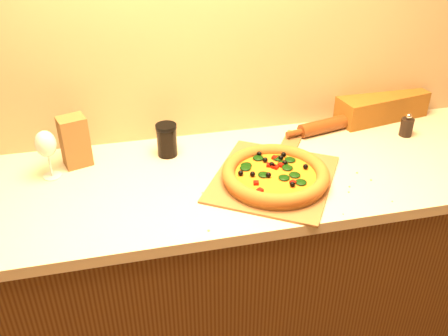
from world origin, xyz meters
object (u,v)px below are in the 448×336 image
pizza_peel (274,176)px  pepper_grinder (407,126)px  rolling_pin (330,125)px  dark_jar (167,140)px  pizza (275,175)px  wine_glass (46,145)px

pizza_peel → pepper_grinder: size_ratio=6.42×
rolling_pin → dark_jar: (-0.68, -0.05, 0.04)m
pizza → pepper_grinder: pepper_grinder is taller
pizza_peel → pizza: (-0.01, -0.04, 0.03)m
pizza_peel → rolling_pin: size_ratio=1.52×
wine_glass → dark_jar: (0.42, 0.06, -0.06)m
wine_glass → pizza: bearing=-15.9°
rolling_pin → pepper_grinder: bearing=-20.4°
pizza → rolling_pin: (0.34, 0.32, -0.00)m
wine_glass → dark_jar: wine_glass is taller
pizza → rolling_pin: size_ratio=0.90×
wine_glass → dark_jar: bearing=8.3°
wine_glass → dark_jar: 0.43m
pizza_peel → wine_glass: bearing=-161.1°
pizza → dark_jar: size_ratio=2.93×
pizza → pepper_grinder: 0.66m
pizza → pepper_grinder: bearing=19.2°
pepper_grinder → wine_glass: bearing=-179.9°
pepper_grinder → wine_glass: wine_glass is taller
pepper_grinder → dark_jar: size_ratio=0.77×
dark_jar → rolling_pin: bearing=3.9°
pizza_peel → pepper_grinder: bearing=48.7°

